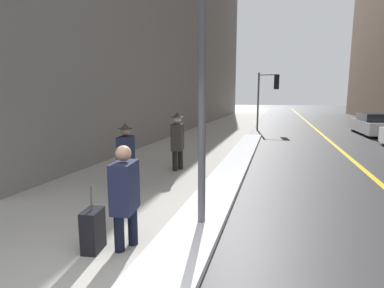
{
  "coord_description": "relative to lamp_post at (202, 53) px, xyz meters",
  "views": [
    {
      "loc": [
        1.46,
        -2.56,
        2.12
      ],
      "look_at": [
        -0.4,
        4.0,
        1.05
      ],
      "focal_mm": 28.0,
      "sensor_mm": 36.0,
      "label": 1
    }
  ],
  "objects": [
    {
      "name": "sidewalk_slab",
      "position": [
        -2.34,
        13.05,
        -2.78
      ],
      "size": [
        4.0,
        80.0,
        0.01
      ],
      "color": "#9E9B93",
      "rests_on": "ground"
    },
    {
      "name": "road_centre_stripe",
      "position": [
        3.66,
        13.05,
        -2.78
      ],
      "size": [
        0.16,
        80.0,
        0.0
      ],
      "color": "gold",
      "rests_on": "ground"
    },
    {
      "name": "snow_bank_curb",
      "position": [
        -0.08,
        4.35,
        -2.73
      ],
      "size": [
        0.87,
        15.16,
        0.11
      ],
      "color": "white",
      "rests_on": "ground"
    },
    {
      "name": "building_facade_left",
      "position": [
        -7.34,
        18.05,
        5.55
      ],
      "size": [
        6.0,
        36.0,
        16.67
      ],
      "color": "slate",
      "rests_on": "ground"
    },
    {
      "name": "lamp_post",
      "position": [
        0.0,
        0.0,
        0.0
      ],
      "size": [
        0.28,
        0.28,
        4.61
      ],
      "color": "#515156",
      "rests_on": "ground"
    },
    {
      "name": "traffic_light_near",
      "position": [
        0.61,
        15.24,
        -0.14
      ],
      "size": [
        1.31,
        0.33,
        3.65
      ],
      "rotation": [
        0.0,
        0.0,
        -0.09
      ],
      "color": "#515156",
      "rests_on": "ground"
    },
    {
      "name": "pedestrian_in_glasses",
      "position": [
        -0.86,
        -0.94,
        -1.96
      ],
      "size": [
        0.35,
        0.71,
        1.48
      ],
      "rotation": [
        0.0,
        0.0,
        -1.43
      ],
      "color": "black",
      "rests_on": "ground"
    },
    {
      "name": "pedestrian_in_fedora",
      "position": [
        -2.2,
        1.59,
        -1.94
      ],
      "size": [
        0.34,
        0.51,
        1.54
      ],
      "rotation": [
        0.0,
        0.0,
        -1.43
      ],
      "color": "black",
      "rests_on": "ground"
    },
    {
      "name": "pedestrian_trailing",
      "position": [
        -1.61,
        3.58,
        -1.85
      ],
      "size": [
        0.38,
        0.56,
        1.7
      ],
      "rotation": [
        0.0,
        0.0,
        -1.43
      ],
      "color": "black",
      "rests_on": "ground"
    },
    {
      "name": "parked_car_silver",
      "position": [
        6.59,
        14.53,
        -2.2
      ],
      "size": [
        1.95,
        4.25,
        1.22
      ],
      "rotation": [
        0.0,
        0.0,
        1.59
      ],
      "color": "#B2B2B7",
      "rests_on": "ground"
    },
    {
      "name": "rolling_suitcase",
      "position": [
        -1.25,
        -1.15,
        -2.48
      ],
      "size": [
        0.27,
        0.39,
        0.95
      ],
      "rotation": [
        0.0,
        0.0,
        -1.43
      ],
      "color": "black",
      "rests_on": "ground"
    }
  ]
}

